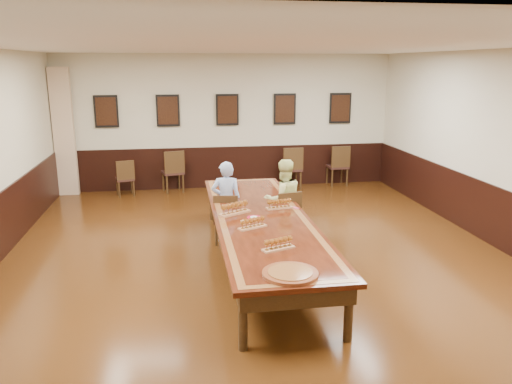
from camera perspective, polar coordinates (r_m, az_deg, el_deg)
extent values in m
cube|color=black|center=(7.72, 0.58, -8.21)|extent=(8.00, 10.00, 0.02)
cube|color=white|center=(7.13, 0.65, 16.44)|extent=(8.00, 10.00, 0.02)
cube|color=beige|center=(12.17, -3.31, 7.99)|extent=(8.00, 0.02, 3.20)
cube|color=beige|center=(2.70, 19.18, -16.71)|extent=(8.00, 0.02, 3.20)
imported|color=#4E75C3|center=(8.48, -3.41, -1.09)|extent=(0.55, 0.40, 1.39)
imported|color=#EAF398|center=(8.55, 3.14, -0.90)|extent=(0.79, 0.67, 1.41)
cube|color=#D14566|center=(7.90, 4.48, -1.82)|extent=(0.12, 0.15, 0.01)
cube|color=tan|center=(12.22, -21.10, 6.37)|extent=(0.45, 0.18, 2.90)
cube|color=black|center=(12.31, -3.22, 2.88)|extent=(7.98, 0.04, 1.00)
cube|color=black|center=(9.05, 26.32, -2.88)|extent=(0.04, 9.98, 1.00)
cube|color=black|center=(7.47, 0.59, -3.03)|extent=(1.40, 5.00, 0.06)
cube|color=#9B6432|center=(7.46, 0.59, -2.79)|extent=(1.28, 4.88, 0.00)
cube|color=black|center=(7.46, 0.59, -2.78)|extent=(1.10, 4.70, 0.00)
cube|color=black|center=(7.51, 0.59, -4.12)|extent=(1.25, 4.85, 0.18)
cylinder|color=black|center=(5.42, -1.51, -14.45)|extent=(0.10, 0.10, 0.69)
cylinder|color=black|center=(5.66, 10.54, -13.34)|extent=(0.10, 0.10, 0.69)
cylinder|color=black|center=(9.72, -5.04, -1.23)|extent=(0.10, 0.10, 0.69)
cylinder|color=black|center=(9.86, 1.70, -0.95)|extent=(0.10, 0.10, 0.69)
cube|color=black|center=(12.12, -16.75, 8.82)|extent=(0.54, 0.03, 0.74)
cube|color=black|center=(12.10, -16.76, 8.81)|extent=(0.46, 0.01, 0.64)
cube|color=black|center=(12.01, -10.04, 9.15)|extent=(0.54, 0.03, 0.74)
cube|color=black|center=(12.00, -10.04, 9.15)|extent=(0.46, 0.01, 0.64)
cube|color=black|center=(12.07, -3.30, 9.37)|extent=(0.54, 0.03, 0.74)
cube|color=black|center=(12.05, -3.29, 9.36)|extent=(0.46, 0.01, 0.64)
cube|color=black|center=(12.28, 3.31, 9.46)|extent=(0.54, 0.03, 0.74)
cube|color=black|center=(12.27, 3.32, 9.45)|extent=(0.46, 0.01, 0.64)
cube|color=black|center=(12.65, 9.60, 9.43)|extent=(0.54, 0.03, 0.74)
cube|color=black|center=(12.63, 9.63, 9.42)|extent=(0.46, 0.01, 0.64)
cube|color=#A66E45|center=(7.57, -2.45, -2.43)|extent=(0.52, 0.40, 0.03)
cube|color=#A66E45|center=(7.85, 2.67, -1.82)|extent=(0.44, 0.20, 0.03)
cube|color=#A66E45|center=(6.92, -0.40, -4.06)|extent=(0.43, 0.29, 0.03)
cube|color=#A66E45|center=(6.16, 2.57, -6.49)|extent=(0.44, 0.27, 0.03)
cylinder|color=red|center=(7.35, -0.22, -2.98)|extent=(0.21, 0.21, 0.02)
cylinder|color=silver|center=(7.34, -0.22, -2.88)|extent=(0.12, 0.12, 0.01)
cylinder|color=#5B2612|center=(5.45, 3.93, -9.30)|extent=(0.74, 0.74, 0.04)
cylinder|color=#9B6432|center=(5.44, 3.93, -9.07)|extent=(0.60, 0.60, 0.01)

